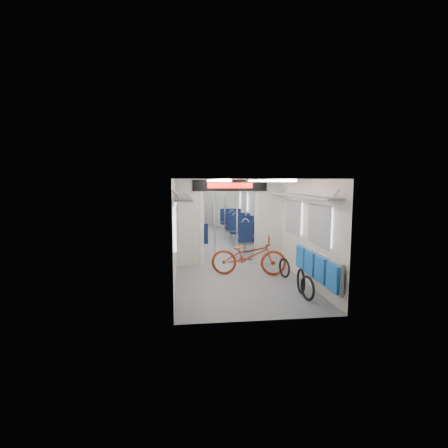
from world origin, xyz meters
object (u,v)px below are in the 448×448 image
(stanchion_far_left, at_px, (206,211))
(bike_hoop_b, at_px, (301,282))
(bike_hoop_c, at_px, (284,269))
(stanchion_near_left, at_px, (215,220))
(seat_bay_far_right, at_px, (234,221))
(bike_hoop_a, at_px, (308,289))
(stanchion_far_right, at_px, (225,211))
(seat_bay_near_right, at_px, (247,231))
(flip_bench, at_px, (316,266))
(bicycle, at_px, (249,256))
(seat_bay_far_left, at_px, (190,221))
(stanchion_near_right, at_px, (237,219))
(seat_bay_near_left, at_px, (192,233))

(stanchion_far_left, bearing_deg, bike_hoop_b, -77.29)
(bike_hoop_c, distance_m, stanchion_near_left, 2.73)
(seat_bay_far_right, bearing_deg, bike_hoop_a, -89.16)
(stanchion_near_left, height_order, stanchion_far_right, same)
(stanchion_near_left, bearing_deg, stanchion_far_left, 90.41)
(seat_bay_near_right, bearing_deg, seat_bay_far_right, 90.00)
(flip_bench, bearing_deg, bicycle, 122.90)
(bicycle, relative_size, bike_hoop_c, 3.84)
(seat_bay_far_left, bearing_deg, bike_hoop_a, -76.86)
(stanchion_far_left, relative_size, stanchion_far_right, 1.00)
(seat_bay_far_right, height_order, stanchion_far_left, stanchion_far_left)
(bike_hoop_c, relative_size, stanchion_near_right, 0.20)
(stanchion_near_left, bearing_deg, seat_bay_near_right, 54.13)
(bike_hoop_a, bearing_deg, bike_hoop_b, 87.81)
(bike_hoop_a, height_order, bike_hoop_c, bike_hoop_a)
(bike_hoop_c, bearing_deg, seat_bay_far_left, 106.26)
(seat_bay_far_left, distance_m, stanchion_far_right, 2.17)
(bike_hoop_a, relative_size, seat_bay_near_left, 0.24)
(bike_hoop_b, xyz_separation_m, seat_bay_near_left, (-2.01, 4.94, 0.30))
(bike_hoop_b, bearing_deg, stanchion_far_left, 102.71)
(bicycle, height_order, stanchion_near_right, stanchion_near_right)
(bicycle, height_order, stanchion_far_left, stanchion_far_left)
(seat_bay_far_right, bearing_deg, bike_hoop_c, -88.70)
(bike_hoop_c, bearing_deg, seat_bay_near_right, 92.25)
(flip_bench, bearing_deg, bike_hoop_a, -132.25)
(stanchion_far_right, bearing_deg, bike_hoop_b, -83.58)
(stanchion_near_left, bearing_deg, seat_bay_far_left, 96.97)
(bike_hoop_c, height_order, seat_bay_far_right, seat_bay_far_right)
(flip_bench, distance_m, bike_hoop_c, 1.35)
(bike_hoop_b, xyz_separation_m, bike_hoop_c, (0.02, 1.18, -0.02))
(bicycle, distance_m, seat_bay_far_left, 6.69)
(seat_bay_near_right, xyz_separation_m, stanchion_near_right, (-0.61, -1.60, 0.60))
(seat_bay_far_left, bearing_deg, bike_hoop_c, -73.74)
(bike_hoop_b, bearing_deg, stanchion_near_right, 102.04)
(seat_bay_near_right, bearing_deg, bicycle, -100.17)
(flip_bench, bearing_deg, stanchion_near_right, 105.99)
(seat_bay_far_left, relative_size, stanchion_far_left, 0.99)
(bike_hoop_c, height_order, stanchion_far_right, stanchion_far_right)
(flip_bench, relative_size, bike_hoop_b, 4.17)
(seat_bay_near_left, height_order, seat_bay_far_left, seat_bay_far_left)
(flip_bench, distance_m, stanchion_near_left, 3.84)
(bike_hoop_b, distance_m, seat_bay_near_left, 5.34)
(seat_bay_near_right, bearing_deg, stanchion_far_right, 113.10)
(flip_bench, distance_m, seat_bay_far_left, 8.52)
(stanchion_near_right, bearing_deg, seat_bay_near_right, 69.26)
(bicycle, height_order, bike_hoop_b, bicycle)
(bicycle, distance_m, stanchion_far_right, 4.97)
(seat_bay_near_left, bearing_deg, stanchion_far_left, 68.85)
(stanchion_far_right, bearing_deg, stanchion_near_right, -90.32)
(stanchion_far_right, bearing_deg, bicycle, -90.54)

